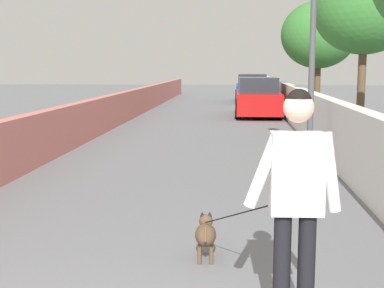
% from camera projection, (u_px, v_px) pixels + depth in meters
% --- Properties ---
extents(ground_plane, '(80.00, 80.00, 0.00)m').
position_uv_depth(ground_plane, '(203.00, 130.00, 16.77)').
color(ground_plane, slate).
extents(wall_left, '(48.00, 0.30, 1.06)m').
position_uv_depth(wall_left, '(90.00, 119.00, 14.96)').
color(wall_left, '#CC726B').
rests_on(wall_left, ground).
extents(fence_right, '(48.00, 0.30, 1.30)m').
position_uv_depth(fence_right, '(312.00, 116.00, 14.46)').
color(fence_right, white).
rests_on(fence_right, ground).
extents(tree_right_near, '(2.83, 2.83, 4.78)m').
position_uv_depth(tree_right_near, '(365.00, 10.00, 14.91)').
color(tree_right_near, brown).
rests_on(tree_right_near, ground).
extents(tree_right_far, '(2.92, 2.92, 4.50)m').
position_uv_depth(tree_right_far, '(319.00, 35.00, 20.91)').
color(tree_right_far, brown).
rests_on(tree_right_far, ground).
extents(lamp_post, '(0.36, 0.36, 4.69)m').
position_uv_depth(lamp_post, '(314.00, 5.00, 10.48)').
color(lamp_post, '#4C4C51').
rests_on(lamp_post, ground).
extents(person_skateboarder, '(0.24, 0.71, 1.76)m').
position_uv_depth(person_skateboarder, '(296.00, 189.00, 3.89)').
color(person_skateboarder, black).
rests_on(person_skateboarder, skateboard).
extents(dog, '(1.85, 0.86, 1.06)m').
position_uv_depth(dog, '(206.00, 233.00, 5.59)').
color(dog, brown).
rests_on(dog, ground).
extents(car_near, '(4.30, 1.80, 1.54)m').
position_uv_depth(car_near, '(258.00, 98.00, 21.44)').
color(car_near, '#B71414').
rests_on(car_near, ground).
extents(car_far, '(4.33, 1.80, 1.54)m').
position_uv_depth(car_far, '(252.00, 89.00, 29.60)').
color(car_far, navy).
rests_on(car_far, ground).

